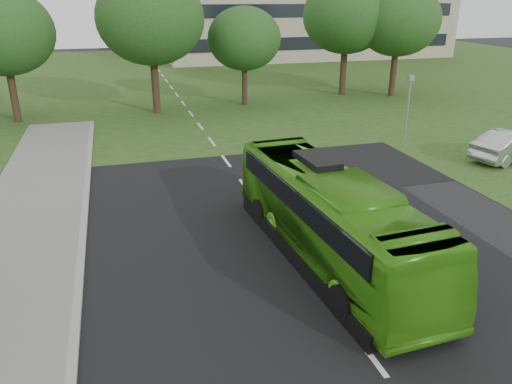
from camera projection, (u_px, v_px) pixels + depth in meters
ground at (334, 307)px, 14.34m from camera, size 160.00×160.00×0.00m
street_surfaces at (193, 124)px, 34.57m from camera, size 120.00×120.00×0.15m
tree_park_a at (2, 32)px, 33.02m from camera, size 6.71×6.71×8.91m
tree_park_b at (151, 19)px, 35.37m from camera, size 7.67×7.67×10.05m
tree_park_c at (244, 39)px, 38.82m from camera, size 5.74×5.74×7.62m
tree_park_d at (347, 16)px, 42.42m from camera, size 7.49×7.49×9.91m
tree_park_e at (398, 20)px, 41.96m from camera, size 7.02×7.02×9.36m
bus at (330, 216)px, 16.53m from camera, size 3.27×11.05×3.04m
sedan at (511, 146)px, 26.77m from camera, size 5.22×2.95×1.63m
camera_pole at (409, 100)px, 29.33m from camera, size 0.39×0.36×4.00m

